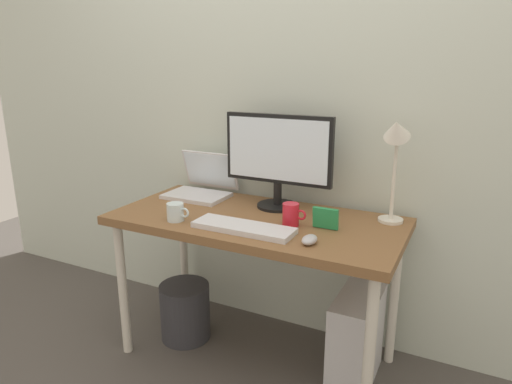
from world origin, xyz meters
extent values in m
plane|color=#4C4742|center=(0.00, 0.00, 0.00)|extent=(6.00, 6.00, 0.00)
cube|color=silver|center=(0.00, 0.38, 1.30)|extent=(4.40, 0.04, 2.60)
cube|color=brown|center=(0.00, 0.00, 0.71)|extent=(1.32, 0.63, 0.04)
cylinder|color=silver|center=(-0.60, -0.26, 0.35)|extent=(0.04, 0.04, 0.69)
cylinder|color=silver|center=(0.60, -0.26, 0.35)|extent=(0.04, 0.04, 0.69)
cylinder|color=silver|center=(-0.60, 0.26, 0.35)|extent=(0.04, 0.04, 0.69)
cylinder|color=silver|center=(0.60, 0.26, 0.35)|extent=(0.04, 0.04, 0.69)
cylinder|color=black|center=(0.02, 0.19, 0.74)|extent=(0.20, 0.20, 0.01)
cylinder|color=black|center=(0.02, 0.19, 0.80)|extent=(0.04, 0.04, 0.11)
cube|color=black|center=(0.02, 0.19, 1.02)|extent=(0.54, 0.03, 0.33)
cube|color=white|center=(0.02, 0.17, 1.02)|extent=(0.50, 0.01, 0.29)
cube|color=silver|center=(-0.42, 0.15, 0.74)|extent=(0.32, 0.22, 0.02)
cube|color=silver|center=(-0.42, 0.29, 0.85)|extent=(0.32, 0.07, 0.20)
cube|color=white|center=(-0.42, 0.28, 0.85)|extent=(0.30, 0.06, 0.18)
cylinder|color=silver|center=(0.56, 0.22, 0.74)|extent=(0.11, 0.11, 0.01)
cylinder|color=silver|center=(0.56, 0.22, 0.93)|extent=(0.02, 0.02, 0.37)
cone|color=silver|center=(0.56, 0.18, 1.15)|extent=(0.11, 0.14, 0.13)
cube|color=silver|center=(0.03, -0.18, 0.74)|extent=(0.44, 0.14, 0.02)
ellipsoid|color=#B2B2B7|center=(0.33, -0.19, 0.75)|extent=(0.06, 0.09, 0.03)
cylinder|color=red|center=(0.18, -0.03, 0.78)|extent=(0.07, 0.07, 0.10)
torus|color=red|center=(0.23, -0.03, 0.79)|extent=(0.05, 0.01, 0.05)
cylinder|color=silver|center=(-0.30, -0.20, 0.77)|extent=(0.08, 0.08, 0.08)
torus|color=silver|center=(-0.25, -0.20, 0.78)|extent=(0.05, 0.01, 0.05)
cube|color=#268C4C|center=(0.33, -0.01, 0.78)|extent=(0.11, 0.02, 0.09)
cube|color=silver|center=(0.48, 0.05, 0.21)|extent=(0.18, 0.36, 0.42)
cylinder|color=#333338|center=(-0.41, -0.02, 0.15)|extent=(0.26, 0.26, 0.30)
camera|label=1|loc=(0.88, -1.76, 1.41)|focal=31.84mm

